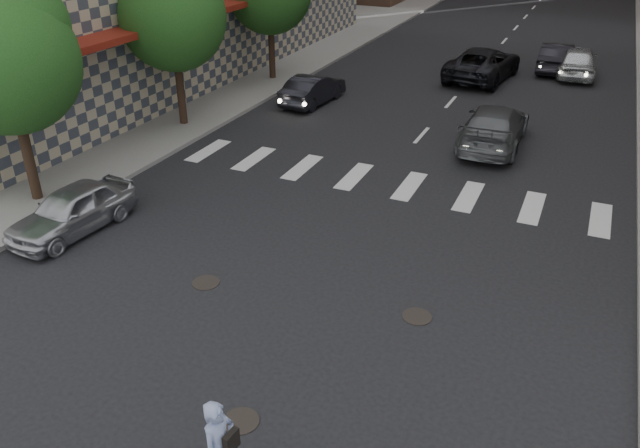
# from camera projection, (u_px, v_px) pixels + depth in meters

# --- Properties ---
(ground) EXTENTS (160.00, 160.00, 0.00)m
(ground) POSITION_uv_depth(u_px,v_px,m) (251.00, 330.00, 14.12)
(ground) COLOR black
(ground) RESTS_ON ground
(sidewalk_left) EXTENTS (13.00, 80.00, 0.15)m
(sidewalk_left) POSITION_uv_depth(u_px,v_px,m) (203.00, 65.00, 35.41)
(sidewalk_left) COLOR gray
(sidewalk_left) RESTS_ON ground
(tree_a) EXTENTS (4.20, 4.20, 6.60)m
(tree_a) POSITION_uv_depth(u_px,v_px,m) (9.00, 54.00, 17.86)
(tree_a) COLOR #382619
(tree_a) RESTS_ON sidewalk_left
(tree_b) EXTENTS (4.20, 4.20, 6.60)m
(tree_b) POSITION_uv_depth(u_px,v_px,m) (175.00, 11.00, 24.30)
(tree_b) COLOR #382619
(tree_b) RESTS_ON sidewalk_left
(manhole_a) EXTENTS (0.70, 0.70, 0.02)m
(manhole_a) POSITION_uv_depth(u_px,v_px,m) (241.00, 421.00, 11.67)
(manhole_a) COLOR black
(manhole_a) RESTS_ON ground
(manhole_b) EXTENTS (0.70, 0.70, 0.02)m
(manhole_b) POSITION_uv_depth(u_px,v_px,m) (206.00, 283.00, 15.80)
(manhole_b) COLOR black
(manhole_b) RESTS_ON ground
(manhole_c) EXTENTS (0.70, 0.70, 0.02)m
(manhole_c) POSITION_uv_depth(u_px,v_px,m) (417.00, 316.00, 14.54)
(manhole_c) COLOR black
(manhole_c) RESTS_ON ground
(silver_sedan) EXTENTS (1.95, 4.11, 1.36)m
(silver_sedan) POSITION_uv_depth(u_px,v_px,m) (72.00, 210.00, 17.93)
(silver_sedan) COLOR #B1B2B8
(silver_sedan) RESTS_ON ground
(traffic_car_a) EXTENTS (1.76, 4.17, 1.34)m
(traffic_car_a) POSITION_uv_depth(u_px,v_px,m) (313.00, 89.00, 28.93)
(traffic_car_a) COLOR black
(traffic_car_a) RESTS_ON ground
(traffic_car_b) EXTENTS (2.32, 5.47, 1.57)m
(traffic_car_b) POSITION_uv_depth(u_px,v_px,m) (494.00, 126.00, 24.01)
(traffic_car_b) COLOR #53565A
(traffic_car_b) RESTS_ON ground
(traffic_car_c) EXTENTS (3.42, 6.22, 1.65)m
(traffic_car_c) POSITION_uv_depth(u_px,v_px,m) (483.00, 64.00, 32.63)
(traffic_car_c) COLOR black
(traffic_car_c) RESTS_ON ground
(traffic_car_d) EXTENTS (2.24, 4.89, 1.62)m
(traffic_car_d) POSITION_uv_depth(u_px,v_px,m) (577.00, 61.00, 33.20)
(traffic_car_d) COLOR silver
(traffic_car_d) RESTS_ON ground
(traffic_car_e) EXTENTS (1.66, 4.65, 1.53)m
(traffic_car_e) POSITION_uv_depth(u_px,v_px,m) (557.00, 57.00, 34.17)
(traffic_car_e) COLOR black
(traffic_car_e) RESTS_ON ground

